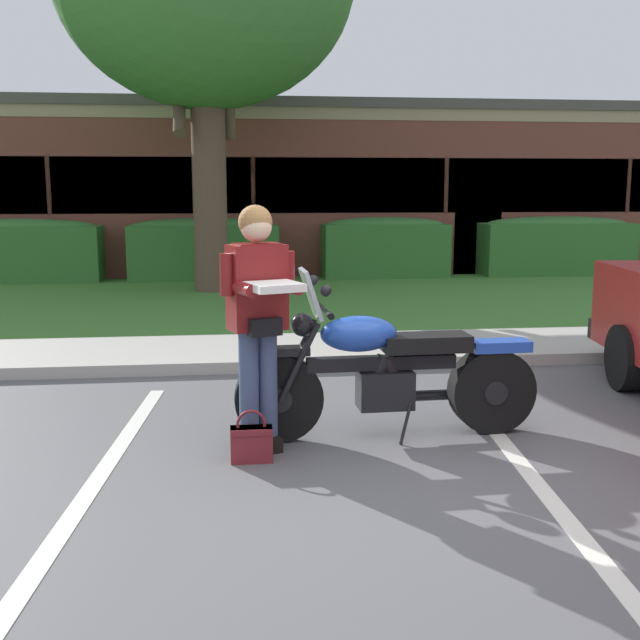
{
  "coord_description": "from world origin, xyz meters",
  "views": [
    {
      "loc": [
        -1.06,
        -4.54,
        1.82
      ],
      "look_at": [
        -0.4,
        1.08,
        0.85
      ],
      "focal_mm": 43.51,
      "sensor_mm": 36.0,
      "label": 1
    }
  ],
  "objects_px": {
    "handbag": "(251,441)",
    "rider_person": "(258,309)",
    "hedge_right": "(556,245)",
    "hedge_center_left": "(204,248)",
    "motorcycle": "(398,371)",
    "brick_building": "(247,188)",
    "hedge_center_right": "(385,247)",
    "hedge_left": "(13,250)"
  },
  "relations": [
    {
      "from": "handbag",
      "to": "rider_person",
      "type": "bearing_deg",
      "value": 72.69
    },
    {
      "from": "rider_person",
      "to": "hedge_right",
      "type": "distance_m",
      "value": 11.92
    },
    {
      "from": "hedge_center_left",
      "to": "motorcycle",
      "type": "bearing_deg",
      "value": -80.19
    },
    {
      "from": "hedge_right",
      "to": "brick_building",
      "type": "distance_m",
      "value": 8.39
    },
    {
      "from": "rider_person",
      "to": "hedge_center_right",
      "type": "distance_m",
      "value": 10.42
    },
    {
      "from": "motorcycle",
      "to": "hedge_right",
      "type": "height_order",
      "value": "motorcycle"
    },
    {
      "from": "brick_building",
      "to": "hedge_right",
      "type": "bearing_deg",
      "value": -42.2
    },
    {
      "from": "motorcycle",
      "to": "hedge_left",
      "type": "distance_m",
      "value": 11.12
    },
    {
      "from": "motorcycle",
      "to": "hedge_center_right",
      "type": "height_order",
      "value": "motorcycle"
    },
    {
      "from": "hedge_center_left",
      "to": "brick_building",
      "type": "bearing_deg",
      "value": 80.02
    },
    {
      "from": "hedge_center_left",
      "to": "hedge_right",
      "type": "bearing_deg",
      "value": 0.0
    },
    {
      "from": "rider_person",
      "to": "handbag",
      "type": "height_order",
      "value": "rider_person"
    },
    {
      "from": "rider_person",
      "to": "hedge_left",
      "type": "relative_size",
      "value": 0.53
    },
    {
      "from": "motorcycle",
      "to": "brick_building",
      "type": "relative_size",
      "value": 0.1
    },
    {
      "from": "hedge_right",
      "to": "brick_building",
      "type": "bearing_deg",
      "value": 137.8
    },
    {
      "from": "hedge_center_left",
      "to": "hedge_right",
      "type": "distance_m",
      "value": 7.14
    },
    {
      "from": "hedge_right",
      "to": "handbag",
      "type": "bearing_deg",
      "value": -122.61
    },
    {
      "from": "hedge_center_left",
      "to": "brick_building",
      "type": "height_order",
      "value": "brick_building"
    },
    {
      "from": "hedge_left",
      "to": "brick_building",
      "type": "relative_size",
      "value": 0.14
    },
    {
      "from": "rider_person",
      "to": "handbag",
      "type": "xyz_separation_m",
      "value": [
        -0.07,
        -0.21,
        -0.86
      ]
    },
    {
      "from": "motorcycle",
      "to": "hedge_right",
      "type": "bearing_deg",
      "value": 60.91
    },
    {
      "from": "hedge_right",
      "to": "brick_building",
      "type": "height_order",
      "value": "brick_building"
    },
    {
      "from": "rider_person",
      "to": "hedge_left",
      "type": "height_order",
      "value": "rider_person"
    },
    {
      "from": "hedge_center_left",
      "to": "hedge_right",
      "type": "xyz_separation_m",
      "value": [
        7.14,
        0.0,
        0.0
      ]
    },
    {
      "from": "rider_person",
      "to": "hedge_center_left",
      "type": "height_order",
      "value": "rider_person"
    },
    {
      "from": "brick_building",
      "to": "hedge_center_left",
      "type": "bearing_deg",
      "value": -99.98
    },
    {
      "from": "rider_person",
      "to": "brick_building",
      "type": "xyz_separation_m",
      "value": [
        0.31,
        15.59,
        0.79
      ]
    },
    {
      "from": "motorcycle",
      "to": "hedge_center_right",
      "type": "distance_m",
      "value": 9.97
    },
    {
      "from": "brick_building",
      "to": "motorcycle",
      "type": "bearing_deg",
      "value": -87.35
    },
    {
      "from": "hedge_left",
      "to": "hedge_right",
      "type": "relative_size",
      "value": 1.04
    },
    {
      "from": "rider_person",
      "to": "hedge_center_right",
      "type": "height_order",
      "value": "rider_person"
    },
    {
      "from": "rider_person",
      "to": "hedge_left",
      "type": "distance_m",
      "value": 10.87
    },
    {
      "from": "hedge_left",
      "to": "hedge_center_right",
      "type": "bearing_deg",
      "value": 0.0
    },
    {
      "from": "rider_person",
      "to": "hedge_center_left",
      "type": "bearing_deg",
      "value": 93.82
    },
    {
      "from": "handbag",
      "to": "hedge_right",
      "type": "xyz_separation_m",
      "value": [
        6.54,
        10.22,
        0.51
      ]
    },
    {
      "from": "hedge_left",
      "to": "rider_person",
      "type": "bearing_deg",
      "value": -67.04
    },
    {
      "from": "hedge_left",
      "to": "hedge_right",
      "type": "xyz_separation_m",
      "value": [
        10.71,
        0.0,
        0.0
      ]
    },
    {
      "from": "motorcycle",
      "to": "hedge_center_left",
      "type": "distance_m",
      "value": 9.94
    },
    {
      "from": "rider_person",
      "to": "hedge_right",
      "type": "relative_size",
      "value": 0.55
    },
    {
      "from": "motorcycle",
      "to": "rider_person",
      "type": "height_order",
      "value": "rider_person"
    },
    {
      "from": "brick_building",
      "to": "hedge_left",
      "type": "bearing_deg",
      "value": -129.19
    },
    {
      "from": "hedge_center_right",
      "to": "hedge_center_left",
      "type": "bearing_deg",
      "value": -180.0
    }
  ]
}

